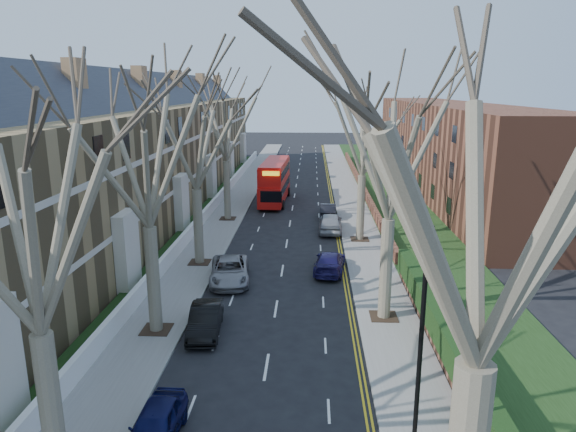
# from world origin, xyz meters

# --- Properties ---
(ground) EXTENTS (240.00, 240.00, 0.00)m
(ground) POSITION_xyz_m (0.00, 0.00, 0.00)
(ground) COLOR black
(ground) RESTS_ON ground
(pavement_left) EXTENTS (3.00, 102.00, 0.12)m
(pavement_left) POSITION_xyz_m (-6.00, 39.00, 0.06)
(pavement_left) COLOR slate
(pavement_left) RESTS_ON ground
(pavement_right) EXTENTS (3.00, 102.00, 0.12)m
(pavement_right) POSITION_xyz_m (6.00, 39.00, 0.06)
(pavement_right) COLOR slate
(pavement_right) RESTS_ON ground
(terrace_left) EXTENTS (9.70, 78.00, 13.60)m
(terrace_left) POSITION_xyz_m (-13.65, 31.00, 5.53)
(terrace_left) COLOR olive
(terrace_left) RESTS_ON ground
(flats_right) EXTENTS (13.97, 54.00, 10.00)m
(flats_right) POSITION_xyz_m (17.46, 43.00, 4.98)
(flats_right) COLOR brown
(flats_right) RESTS_ON ground
(wall_hedge_right) EXTENTS (0.70, 24.00, 1.80)m
(wall_hedge_right) POSITION_xyz_m (7.70, 2.00, 1.12)
(wall_hedge_right) COLOR #523223
(wall_hedge_right) RESTS_ON ground
(front_wall_left) EXTENTS (0.30, 78.00, 1.00)m
(front_wall_left) POSITION_xyz_m (-7.65, 31.00, 0.62)
(front_wall_left) COLOR white
(front_wall_left) RESTS_ON ground
(grass_verge_right) EXTENTS (6.00, 102.00, 0.06)m
(grass_verge_right) POSITION_xyz_m (10.50, 39.00, 0.15)
(grass_verge_right) COLOR #1B3212
(grass_verge_right) RESTS_ON ground
(lamp_post) EXTENTS (0.18, 0.50, 8.11)m
(lamp_post) POSITION_xyz_m (5.00, -3.50, 4.57)
(lamp_post) COLOR black
(lamp_post) RESTS_ON ground
(tree_left_near) EXTENTS (9.80, 9.80, 13.73)m
(tree_left_near) POSITION_xyz_m (-5.70, -4.00, 8.93)
(tree_left_near) COLOR #69604B
(tree_left_near) RESTS_ON ground
(tree_left_mid) EXTENTS (10.50, 10.50, 14.71)m
(tree_left_mid) POSITION_xyz_m (-5.70, 6.00, 9.56)
(tree_left_mid) COLOR #69604B
(tree_left_mid) RESTS_ON ground
(tree_left_far) EXTENTS (10.15, 10.15, 14.22)m
(tree_left_far) POSITION_xyz_m (-5.70, 16.00, 9.24)
(tree_left_far) COLOR #69604B
(tree_left_far) RESTS_ON ground
(tree_left_dist) EXTENTS (10.50, 10.50, 14.71)m
(tree_left_dist) POSITION_xyz_m (-5.70, 28.00, 9.56)
(tree_left_dist) COLOR #69604B
(tree_left_dist) RESTS_ON ground
(tree_right_near) EXTENTS (10.85, 10.85, 15.20)m
(tree_right_near) POSITION_xyz_m (5.70, -6.00, 9.86)
(tree_right_near) COLOR #69604B
(tree_right_near) RESTS_ON ground
(tree_right_mid) EXTENTS (10.50, 10.50, 14.71)m
(tree_right_mid) POSITION_xyz_m (5.70, 8.00, 9.56)
(tree_right_mid) COLOR #69604B
(tree_right_mid) RESTS_ON ground
(tree_right_far) EXTENTS (10.15, 10.15, 14.22)m
(tree_right_far) POSITION_xyz_m (5.70, 22.00, 9.24)
(tree_right_far) COLOR #69604B
(tree_right_far) RESTS_ON ground
(double_decker_bus) EXTENTS (2.90, 10.10, 4.22)m
(double_decker_bus) POSITION_xyz_m (-1.95, 35.62, 2.07)
(double_decker_bus) COLOR #BA110D
(double_decker_bus) RESTS_ON ground
(car_left_near) EXTENTS (1.60, 3.82, 1.29)m
(car_left_near) POSITION_xyz_m (-3.31, -1.99, 0.65)
(car_left_near) COLOR #0C0F3C
(car_left_near) RESTS_ON ground
(car_left_mid) EXTENTS (1.77, 4.22, 1.36)m
(car_left_mid) POSITION_xyz_m (-3.26, 6.03, 0.68)
(car_left_mid) COLOR black
(car_left_mid) RESTS_ON ground
(car_left_far) EXTENTS (3.00, 5.36, 1.41)m
(car_left_far) POSITION_xyz_m (-3.14, 12.93, 0.71)
(car_left_far) COLOR gray
(car_left_far) RESTS_ON ground
(car_right_near) EXTENTS (2.37, 4.72, 1.32)m
(car_right_near) POSITION_xyz_m (3.11, 14.95, 0.66)
(car_right_near) COLOR #1B154C
(car_right_near) RESTS_ON ground
(car_right_mid) EXTENTS (2.06, 4.78, 1.61)m
(car_right_mid) POSITION_xyz_m (3.47, 24.49, 0.80)
(car_right_mid) COLOR gray
(car_right_mid) RESTS_ON ground
(car_right_far) EXTENTS (1.55, 4.05, 1.32)m
(car_right_far) POSITION_xyz_m (3.43, 29.43, 0.66)
(car_right_far) COLOR black
(car_right_far) RESTS_ON ground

